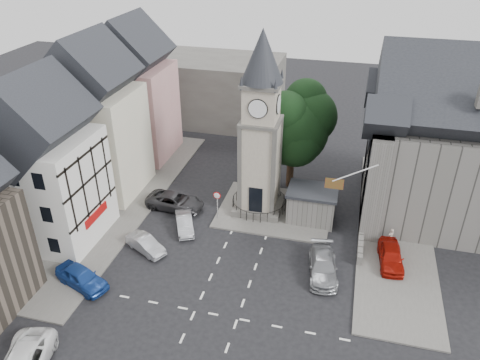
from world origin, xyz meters
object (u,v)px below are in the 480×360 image
(clock_tower, at_px, (261,128))
(car_west_blue, at_px, (82,277))
(car_east_red, at_px, (391,256))
(pedestrian, at_px, (390,237))
(stone_shelter, at_px, (312,205))

(clock_tower, height_order, car_west_blue, clock_tower)
(clock_tower, relative_size, car_east_red, 3.75)
(clock_tower, bearing_deg, car_west_blue, -128.00)
(car_east_red, bearing_deg, car_west_blue, -164.52)
(car_west_blue, xyz_separation_m, pedestrian, (21.77, 10.48, 0.08))
(stone_shelter, relative_size, car_east_red, 0.99)
(car_east_red, xyz_separation_m, pedestrian, (0.00, 2.32, 0.09))
(clock_tower, xyz_separation_m, stone_shelter, (4.80, -0.49, -6.57))
(clock_tower, relative_size, pedestrian, 9.76)
(car_east_red, bearing_deg, stone_shelter, 141.06)
(pedestrian, bearing_deg, stone_shelter, -57.14)
(car_east_red, relative_size, pedestrian, 2.61)
(clock_tower, xyz_separation_m, car_east_red, (11.50, -4.99, -7.38))
(pedestrian, bearing_deg, clock_tower, -52.19)
(pedestrian, bearing_deg, car_east_red, 50.88)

